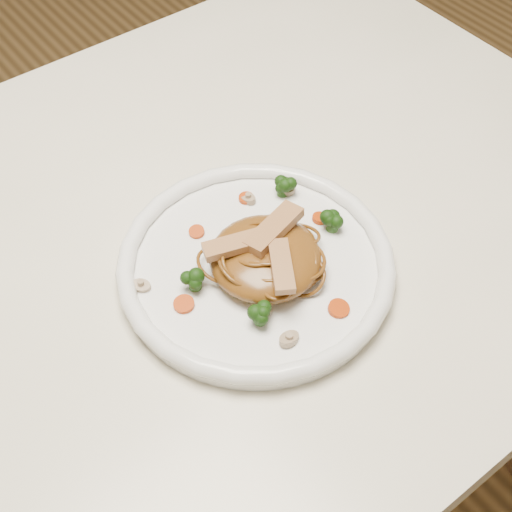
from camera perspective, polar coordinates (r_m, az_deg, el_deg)
ground at (r=1.47m, az=-4.18°, el=-18.53°), size 4.00×4.00×0.00m
table at (r=0.90m, az=-6.52°, el=-3.40°), size 1.20×0.80×0.75m
plate at (r=0.78m, az=0.00°, el=-1.02°), size 0.38×0.38×0.02m
noodle_mound at (r=0.76m, az=0.75°, el=-0.13°), size 0.15×0.15×0.04m
chicken_a at (r=0.76m, az=1.44°, el=2.22°), size 0.08×0.04×0.01m
chicken_b at (r=0.74m, az=-1.74°, el=0.92°), size 0.07×0.04×0.01m
chicken_c at (r=0.72m, az=2.05°, el=-0.81°), size 0.05×0.07×0.01m
broccoli_0 at (r=0.84m, az=2.15°, el=5.67°), size 0.02×0.02×0.03m
broccoli_1 at (r=0.75m, az=-4.96°, el=-1.71°), size 0.03×0.03×0.03m
broccoli_2 at (r=0.72m, az=0.33°, el=-4.45°), size 0.03×0.03×0.03m
broccoli_3 at (r=0.80m, az=6.19°, el=2.94°), size 0.03×0.03×0.03m
carrot_0 at (r=0.84m, az=-0.79°, el=4.64°), size 0.02×0.02×0.00m
carrot_1 at (r=0.75m, az=-5.78°, el=-3.85°), size 0.03×0.03×0.00m
carrot_2 at (r=0.82m, az=5.14°, el=3.03°), size 0.02×0.02×0.00m
carrot_3 at (r=0.81m, az=-4.77°, el=1.93°), size 0.02×0.02×0.00m
carrot_4 at (r=0.74m, az=6.63°, el=-4.20°), size 0.03×0.03×0.00m
mushroom_0 at (r=0.72m, az=2.66°, el=-6.64°), size 0.03×0.03×0.01m
mushroom_1 at (r=0.85m, az=2.51°, el=5.55°), size 0.04×0.04×0.01m
mushroom_2 at (r=0.77m, az=-9.16°, el=-2.36°), size 0.03×0.03×0.01m
mushroom_3 at (r=0.84m, az=-0.63°, el=4.61°), size 0.02×0.02×0.01m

